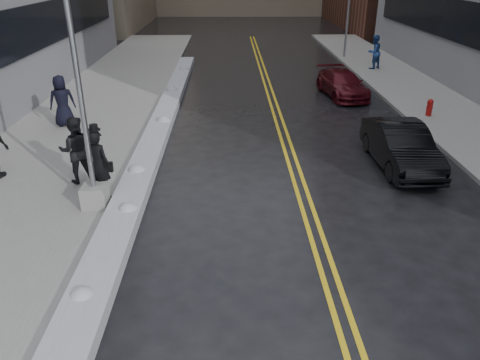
{
  "coord_description": "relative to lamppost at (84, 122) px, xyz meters",
  "views": [
    {
      "loc": [
        0.36,
        -9.37,
        6.2
      ],
      "look_at": [
        0.61,
        1.11,
        1.3
      ],
      "focal_mm": 35.0,
      "sensor_mm": 36.0,
      "label": 1
    }
  ],
  "objects": [
    {
      "name": "ground",
      "position": [
        3.3,
        -2.0,
        -2.53
      ],
      "size": [
        160.0,
        160.0,
        0.0
      ],
      "primitive_type": "plane",
      "color": "black",
      "rests_on": "ground"
    },
    {
      "name": "sidewalk_west",
      "position": [
        -2.45,
        8.0,
        -2.46
      ],
      "size": [
        5.5,
        50.0,
        0.15
      ],
      "primitive_type": "cube",
      "color": "gray",
      "rests_on": "ground"
    },
    {
      "name": "sidewalk_east",
      "position": [
        13.3,
        8.0,
        -2.46
      ],
      "size": [
        4.0,
        50.0,
        0.15
      ],
      "primitive_type": "cube",
      "color": "gray",
      "rests_on": "ground"
    },
    {
      "name": "lane_line_left",
      "position": [
        5.65,
        8.0,
        -2.53
      ],
      "size": [
        0.12,
        50.0,
        0.01
      ],
      "primitive_type": "cube",
      "color": "gold",
      "rests_on": "ground"
    },
    {
      "name": "lane_line_right",
      "position": [
        5.95,
        8.0,
        -2.53
      ],
      "size": [
        0.12,
        50.0,
        0.01
      ],
      "primitive_type": "cube",
      "color": "gold",
      "rests_on": "ground"
    },
    {
      "name": "snow_ridge",
      "position": [
        0.85,
        6.0,
        -2.36
      ],
      "size": [
        0.9,
        30.0,
        0.34
      ],
      "primitive_type": "cube",
      "color": "#B9BAC2",
      "rests_on": "ground"
    },
    {
      "name": "lamppost",
      "position": [
        0.0,
        0.0,
        0.0
      ],
      "size": [
        0.65,
        0.65,
        7.62
      ],
      "color": "gray",
      "rests_on": "sidewalk_west"
    },
    {
      "name": "fire_hydrant",
      "position": [
        12.3,
        8.0,
        -1.98
      ],
      "size": [
        0.26,
        0.26,
        0.73
      ],
      "color": "maroon",
      "rests_on": "sidewalk_east"
    },
    {
      "name": "traffic_signal",
      "position": [
        11.8,
        22.0,
        0.87
      ],
      "size": [
        0.16,
        0.2,
        6.0
      ],
      "color": "gray",
      "rests_on": "sidewalk_east"
    },
    {
      "name": "pedestrian_fedora",
      "position": [
        0.05,
        0.52,
        -1.39
      ],
      "size": [
        0.86,
        0.73,
        1.99
      ],
      "primitive_type": "imported",
      "rotation": [
        0.0,
        0.0,
        2.72
      ],
      "color": "black",
      "rests_on": "sidewalk_west"
    },
    {
      "name": "pedestrian_b",
      "position": [
        -0.87,
        1.6,
        -1.37
      ],
      "size": [
        1.13,
        0.97,
        2.03
      ],
      "primitive_type": "imported",
      "rotation": [
        0.0,
        0.0,
        3.37
      ],
      "color": "black",
      "rests_on": "sidewalk_west"
    },
    {
      "name": "pedestrian_c",
      "position": [
        -3.02,
        7.03,
        -1.36
      ],
      "size": [
        1.16,
        0.96,
        2.04
      ],
      "primitive_type": "imported",
      "rotation": [
        0.0,
        0.0,
        3.51
      ],
      "color": "black",
      "rests_on": "sidewalk_west"
    },
    {
      "name": "pedestrian_east",
      "position": [
        12.63,
        17.87,
        -1.37
      ],
      "size": [
        1.24,
        1.17,
        2.03
      ],
      "primitive_type": "imported",
      "rotation": [
        0.0,
        0.0,
        3.69
      ],
      "color": "navy",
      "rests_on": "sidewalk_east"
    },
    {
      "name": "car_black",
      "position": [
        9.28,
        2.88,
        -1.82
      ],
      "size": [
        1.59,
        4.38,
        1.44
      ],
      "primitive_type": "imported",
      "rotation": [
        0.0,
        0.0,
        0.02
      ],
      "color": "black",
      "rests_on": "ground"
    },
    {
      "name": "car_maroon",
      "position": [
        9.37,
        11.9,
        -1.91
      ],
      "size": [
        2.27,
        4.48,
        1.25
      ],
      "primitive_type": "imported",
      "rotation": [
        0.0,
        0.0,
        0.12
      ],
      "color": "#460B13",
      "rests_on": "ground"
    }
  ]
}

